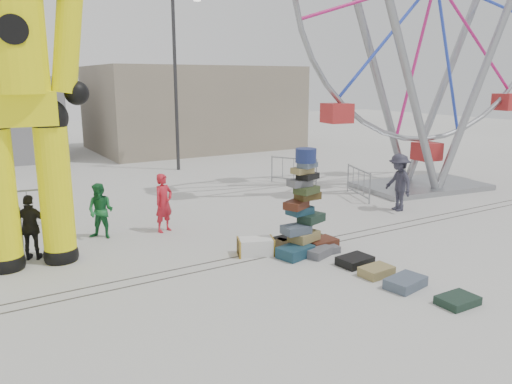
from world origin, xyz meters
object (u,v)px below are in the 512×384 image
steamer_trunk (256,247)px  pedestrian_green (101,211)px  barricade_wheel_back (294,170)px  pedestrian_black (31,227)px  lamp_post_left (5,74)px  pedestrian_grey (399,182)px  suitcase_tower (303,223)px  barricade_wheel_front (358,183)px  lamp_post_right (177,74)px  barricade_dummy_c (9,209)px  crash_test_dummy (16,83)px  ferris_wheel (434,7)px  pedestrian_red (164,203)px

steamer_trunk → pedestrian_green: size_ratio=0.58×
barricade_wheel_back → pedestrian_black: bearing=-100.6°
lamp_post_left → pedestrian_grey: size_ratio=4.24×
lamp_post_left → steamer_trunk: (3.94, -14.10, -4.28)m
steamer_trunk → barricade_wheel_back: 8.78m
suitcase_tower → steamer_trunk: (-1.16, 0.36, -0.53)m
pedestrian_green → pedestrian_black: 2.01m
barricade_wheel_front → pedestrian_grey: size_ratio=1.06×
lamp_post_right → suitcase_tower: lamp_post_right is taller
barricade_dummy_c → barricade_wheel_front: 11.59m
crash_test_dummy → ferris_wheel: bearing=7.5°
pedestrian_grey → crash_test_dummy: bearing=-82.7°
steamer_trunk → ferris_wheel: bearing=39.8°
ferris_wheel → barricade_wheel_back: size_ratio=6.94×
barricade_wheel_back → pedestrian_grey: pedestrian_grey is taller
barricade_wheel_back → pedestrian_green: 9.32m
lamp_post_left → suitcase_tower: lamp_post_left is taller
lamp_post_left → pedestrian_black: size_ratio=5.03×
lamp_post_left → barricade_dummy_c: bearing=-96.9°
ferris_wheel → pedestrian_green: bearing=-172.8°
lamp_post_right → pedestrian_green: bearing=-124.2°
suitcase_tower → barricade_wheel_back: (4.65, 6.93, -0.18)m
lamp_post_right → crash_test_dummy: lamp_post_right is taller
lamp_post_right → barricade_wheel_front: size_ratio=4.00×
barricade_wheel_front → pedestrian_grey: bearing=-164.3°
pedestrian_red → ferris_wheel: bearing=-20.5°
lamp_post_right → barricade_wheel_back: lamp_post_right is taller
lamp_post_left → ferris_wheel: bearing=-38.8°
barricade_dummy_c → pedestrian_green: pedestrian_green is taller
pedestrian_red → pedestrian_black: bearing=166.7°
suitcase_tower → pedestrian_green: (-4.08, 3.67, 0.03)m
pedestrian_red → suitcase_tower: bearing=-76.2°
lamp_post_left → ferris_wheel: size_ratio=0.58×
pedestrian_grey → steamer_trunk: bearing=-67.1°
suitcase_tower → pedestrian_green: size_ratio=1.71×
steamer_trunk → pedestrian_black: bearing=173.7°
steamer_trunk → pedestrian_black: 5.40m
crash_test_dummy → barricade_wheel_back: 12.08m
suitcase_tower → barricade_wheel_front: 6.35m
barricade_dummy_c → pedestrian_green: size_ratio=1.31×
pedestrian_green → barricade_wheel_back: bearing=62.4°
barricade_wheel_front → pedestrian_black: 11.14m
pedestrian_red → steamer_trunk: bearing=-89.4°
crash_test_dummy → barricade_wheel_front: 11.79m
pedestrian_grey → barricade_wheel_back: bearing=-163.9°
suitcase_tower → steamer_trunk: size_ratio=2.96×
pedestrian_red → pedestrian_green: bearing=148.6°
barricade_wheel_back → pedestrian_green: size_ratio=1.31×
lamp_post_left → pedestrian_black: 12.19m
suitcase_tower → pedestrian_green: 5.48m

